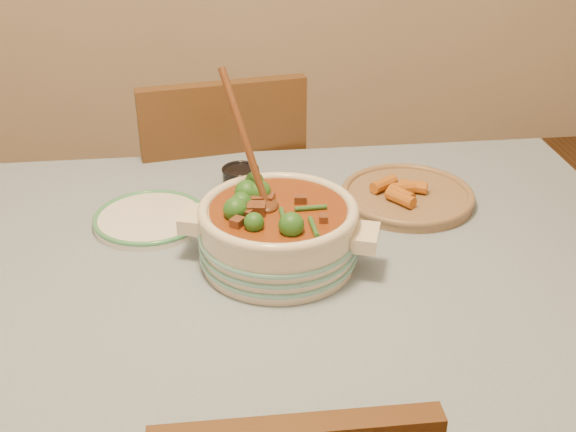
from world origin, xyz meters
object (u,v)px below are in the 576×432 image
Objects in this scene: dining_table at (256,297)px; fried_plate at (407,194)px; stew_casserole at (278,228)px; chair_far at (221,204)px; white_plate at (150,218)px; condiment_bowl at (241,176)px.

fried_plate is (0.37, 0.21, 0.11)m from dining_table.
stew_casserole is (0.05, -0.01, 0.17)m from dining_table.
stew_casserole is 0.74m from chair_far.
condiment_bowl reaches higher than white_plate.
condiment_bowl is (0.21, 0.16, 0.02)m from white_plate.
stew_casserole is at bearing -35.79° from white_plate.
dining_table is at bearing 85.76° from chair_far.
stew_casserole is 3.84× the size of condiment_bowl.
fried_plate is at bearing 124.40° from chair_far.
condiment_bowl reaches higher than dining_table.
condiment_bowl is at bearing 89.39° from chair_far.
dining_table is at bearing -88.67° from condiment_bowl.
dining_table is 0.44m from fried_plate.
stew_casserole is 0.36m from condiment_bowl.
chair_far is at bearing 98.65° from stew_casserole.
stew_casserole is 1.16× the size of fried_plate.
stew_casserole is 0.40m from fried_plate.
fried_plate is 0.36× the size of chair_far.
fried_plate is at bearing 3.27° from white_plate.
chair_far is (0.16, 0.48, -0.23)m from white_plate.
stew_casserole is 1.29× the size of white_plate.
fried_plate reaches higher than dining_table.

